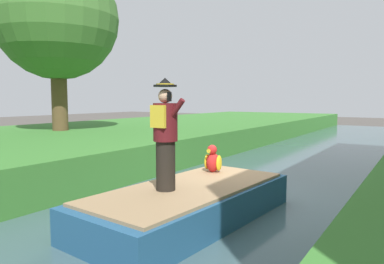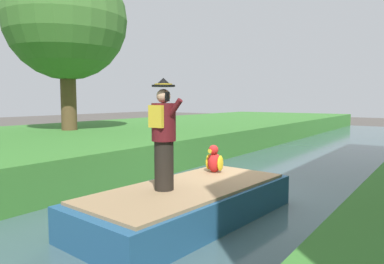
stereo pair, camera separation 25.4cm
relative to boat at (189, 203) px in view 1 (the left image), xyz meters
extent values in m
plane|color=#4C4742|center=(0.00, 1.74, -0.40)|extent=(80.00, 80.00, 0.00)
cube|color=#3D565B|center=(0.00, 1.74, -0.35)|extent=(5.31, 48.00, 0.10)
cube|color=#38752D|center=(-7.56, 1.74, 0.10)|extent=(9.82, 48.00, 1.01)
cube|color=#23517A|center=(0.00, 0.00, -0.02)|extent=(2.11, 4.32, 0.56)
cube|color=#997A56|center=(0.00, 0.00, 0.28)|extent=(1.94, 3.98, 0.05)
cylinder|color=black|center=(-0.18, -0.44, 0.72)|extent=(0.32, 0.32, 0.82)
cylinder|color=#561419|center=(-0.18, -0.44, 1.44)|extent=(0.40, 0.40, 0.62)
cube|color=gold|center=(-0.18, -0.63, 1.54)|extent=(0.28, 0.06, 0.36)
sphere|color=#DBA884|center=(-0.18, -0.44, 1.86)|extent=(0.23, 0.23, 0.23)
cylinder|color=black|center=(-0.18, -0.44, 2.03)|extent=(0.38, 0.38, 0.03)
cone|color=black|center=(-0.18, -0.44, 2.10)|extent=(0.26, 0.26, 0.12)
cylinder|color=gold|center=(-0.18, -0.44, 2.05)|extent=(0.29, 0.29, 0.02)
cylinder|color=#561419|center=(0.04, -0.48, 1.62)|extent=(0.38, 0.09, 0.43)
cube|color=black|center=(-0.05, -0.50, 1.85)|extent=(0.03, 0.08, 0.15)
ellipsoid|color=red|center=(-0.26, 1.27, 0.51)|extent=(0.26, 0.32, 0.40)
sphere|color=red|center=(-0.26, 1.23, 0.78)|extent=(0.20, 0.20, 0.20)
cone|color=yellow|center=(-0.26, 1.13, 0.77)|extent=(0.09, 0.09, 0.09)
ellipsoid|color=yellow|center=(-0.40, 1.27, 0.51)|extent=(0.08, 0.20, 0.32)
ellipsoid|color=yellow|center=(-0.12, 1.27, 0.51)|extent=(0.08, 0.20, 0.32)
cylinder|color=brown|center=(-8.43, 3.64, 1.92)|extent=(0.59, 0.59, 2.63)
sphere|color=#427231|center=(-8.43, 3.64, 4.84)|extent=(4.59, 4.59, 4.59)
camera|label=1|loc=(3.38, -5.07, 1.82)|focal=33.44mm
camera|label=2|loc=(3.59, -4.93, 1.82)|focal=33.44mm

